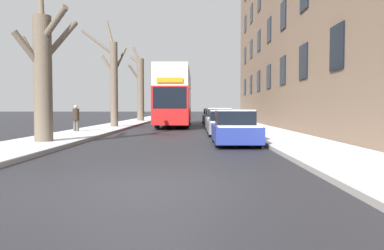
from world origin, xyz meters
TOP-DOWN VIEW (x-y plane):
  - ground_plane at (0.00, 0.00)m, footprint 320.00×320.00m
  - sidewalk_left at (-5.20, 53.00)m, footprint 2.97×130.00m
  - sidewalk_right at (5.20, 53.00)m, footprint 2.97×130.00m
  - terrace_facade_right at (11.18, 21.77)m, footprint 9.10×36.64m
  - bare_tree_left_0 at (-5.02, 7.93)m, footprint 2.99×3.55m
  - bare_tree_left_1 at (-4.92, 20.15)m, footprint 3.05×2.39m
  - bare_tree_left_2 at (-4.85, 32.86)m, footprint 1.68×1.71m
  - bare_tree_left_3 at (-4.81, 45.94)m, footprint 1.10×3.33m
  - double_decker_bus at (-0.66, 23.60)m, footprint 2.53×11.69m
  - parked_car_0 at (2.65, 8.10)m, footprint 1.73×3.93m
  - parked_car_1 at (2.65, 13.33)m, footprint 1.84×3.91m
  - parked_car_2 at (2.65, 18.18)m, footprint 1.80×3.97m
  - parked_car_3 at (2.65, 24.33)m, footprint 1.69×4.39m
  - parked_car_4 at (2.65, 30.48)m, footprint 1.81×3.94m
  - pedestrian_left_sidewalk at (-5.79, 14.32)m, footprint 0.36×0.36m

SIDE VIEW (x-z plane):
  - ground_plane at x=0.00m, z-range 0.00..0.00m
  - sidewalk_left at x=-5.20m, z-range 0.00..0.16m
  - sidewalk_right at x=5.20m, z-range 0.00..0.16m
  - parked_car_1 at x=2.65m, z-range -0.05..1.33m
  - parked_car_0 at x=2.65m, z-range -0.06..1.36m
  - parked_car_3 at x=2.65m, z-range -0.06..1.37m
  - parked_car_4 at x=2.65m, z-range -0.06..1.40m
  - parked_car_2 at x=2.65m, z-range -0.06..1.43m
  - pedestrian_left_sidewalk at x=-5.79m, z-range 0.08..1.75m
  - double_decker_bus at x=-0.66m, z-range 0.30..4.86m
  - bare_tree_left_0 at x=-5.02m, z-range -0.55..6.55m
  - bare_tree_left_3 at x=-4.81m, z-range -0.48..7.60m
  - bare_tree_left_1 at x=-4.92m, z-range -0.50..7.72m
  - bare_tree_left_2 at x=-4.85m, z-range -0.37..7.69m
  - terrace_facade_right at x=11.18m, z-range 0.00..17.66m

